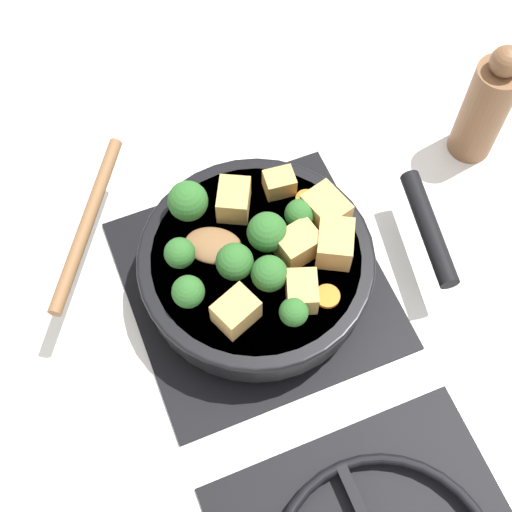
% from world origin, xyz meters
% --- Properties ---
extents(ground_plane, '(2.40, 2.40, 0.00)m').
position_xyz_m(ground_plane, '(0.00, 0.00, 0.00)').
color(ground_plane, white).
extents(front_burner_grate, '(0.31, 0.31, 0.03)m').
position_xyz_m(front_burner_grate, '(0.00, 0.00, 0.01)').
color(front_burner_grate, black).
rests_on(front_burner_grate, ground_plane).
extents(skillet_pan, '(0.37, 0.28, 0.05)m').
position_xyz_m(skillet_pan, '(-0.00, 0.00, 0.06)').
color(skillet_pan, black).
rests_on(skillet_pan, front_burner_grate).
extents(wooden_spoon, '(0.24, 0.23, 0.02)m').
position_xyz_m(wooden_spoon, '(0.11, -0.08, 0.09)').
color(wooden_spoon, brown).
rests_on(wooden_spoon, skillet_pan).
extents(tofu_cube_center_large, '(0.05, 0.05, 0.04)m').
position_xyz_m(tofu_cube_center_large, '(-0.05, 0.01, 0.10)').
color(tofu_cube_center_large, tan).
rests_on(tofu_cube_center_large, skillet_pan).
extents(tofu_cube_near_handle, '(0.05, 0.06, 0.04)m').
position_xyz_m(tofu_cube_near_handle, '(-0.00, -0.07, 0.10)').
color(tofu_cube_near_handle, tan).
rests_on(tofu_cube_near_handle, skillet_pan).
extents(tofu_cube_east_chunk, '(0.06, 0.05, 0.04)m').
position_xyz_m(tofu_cube_east_chunk, '(0.05, 0.06, 0.10)').
color(tofu_cube_east_chunk, tan).
rests_on(tofu_cube_east_chunk, skillet_pan).
extents(tofu_cube_west_chunk, '(0.04, 0.03, 0.03)m').
position_xyz_m(tofu_cube_west_chunk, '(-0.06, -0.07, 0.09)').
color(tofu_cube_west_chunk, tan).
rests_on(tofu_cube_west_chunk, skillet_pan).
extents(tofu_cube_back_piece, '(0.05, 0.06, 0.04)m').
position_xyz_m(tofu_cube_back_piece, '(-0.09, -0.02, 0.10)').
color(tofu_cube_back_piece, tan).
rests_on(tofu_cube_back_piece, skillet_pan).
extents(tofu_cube_front_piece, '(0.05, 0.05, 0.03)m').
position_xyz_m(tofu_cube_front_piece, '(-0.03, 0.07, 0.10)').
color(tofu_cube_front_piece, tan).
rests_on(tofu_cube_front_piece, skillet_pan).
extents(tofu_cube_mid_small, '(0.06, 0.06, 0.04)m').
position_xyz_m(tofu_cube_mid_small, '(-0.09, 0.03, 0.10)').
color(tofu_cube_mid_small, tan).
rests_on(tofu_cube_mid_small, skillet_pan).
extents(broccoli_floret_near_spoon, '(0.04, 0.04, 0.04)m').
position_xyz_m(broccoli_floret_near_spoon, '(0.09, 0.03, 0.10)').
color(broccoli_floret_near_spoon, '#709956').
rests_on(broccoli_floret_near_spoon, skillet_pan).
extents(broccoli_floret_center_top, '(0.04, 0.04, 0.05)m').
position_xyz_m(broccoli_floret_center_top, '(0.03, 0.01, 0.11)').
color(broccoli_floret_center_top, '#709956').
rests_on(broccoli_floret_center_top, skillet_pan).
extents(broccoli_floret_east_rim, '(0.04, 0.04, 0.04)m').
position_xyz_m(broccoli_floret_east_rim, '(0.08, -0.02, 0.10)').
color(broccoli_floret_east_rim, '#709956').
rests_on(broccoli_floret_east_rim, skillet_pan).
extents(broccoli_floret_west_rim, '(0.03, 0.03, 0.04)m').
position_xyz_m(broccoli_floret_west_rim, '(-0.01, 0.09, 0.10)').
color(broccoli_floret_west_rim, '#709956').
rests_on(broccoli_floret_west_rim, skillet_pan).
extents(broccoli_floret_north_edge, '(0.05, 0.05, 0.05)m').
position_xyz_m(broccoli_floret_north_edge, '(0.05, -0.08, 0.11)').
color(broccoli_floret_north_edge, '#709956').
rests_on(broccoli_floret_north_edge, skillet_pan).
extents(broccoli_floret_south_cluster, '(0.05, 0.05, 0.05)m').
position_xyz_m(broccoli_floret_south_cluster, '(-0.02, -0.01, 0.11)').
color(broccoli_floret_south_cluster, '#709956').
rests_on(broccoli_floret_south_cluster, skillet_pan).
extents(broccoli_floret_mid_floret, '(0.04, 0.04, 0.05)m').
position_xyz_m(broccoli_floret_mid_floret, '(-0.00, 0.04, 0.11)').
color(broccoli_floret_mid_floret, '#709956').
rests_on(broccoli_floret_mid_floret, skillet_pan).
extents(broccoli_floret_small_inner, '(0.04, 0.04, 0.04)m').
position_xyz_m(broccoli_floret_small_inner, '(-0.06, -0.02, 0.10)').
color(broccoli_floret_small_inner, '#709956').
rests_on(broccoli_floret_small_inner, skillet_pan).
extents(carrot_slice_orange_thin, '(0.03, 0.03, 0.01)m').
position_xyz_m(carrot_slice_orange_thin, '(-0.08, -0.05, 0.08)').
color(carrot_slice_orange_thin, orange).
rests_on(carrot_slice_orange_thin, skillet_pan).
extents(carrot_slice_near_center, '(0.03, 0.03, 0.01)m').
position_xyz_m(carrot_slice_near_center, '(-0.05, 0.08, 0.08)').
color(carrot_slice_near_center, orange).
rests_on(carrot_slice_near_center, skillet_pan).
extents(pepper_mill, '(0.06, 0.06, 0.19)m').
position_xyz_m(pepper_mill, '(-0.35, -0.09, 0.09)').
color(pepper_mill, brown).
rests_on(pepper_mill, ground_plane).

